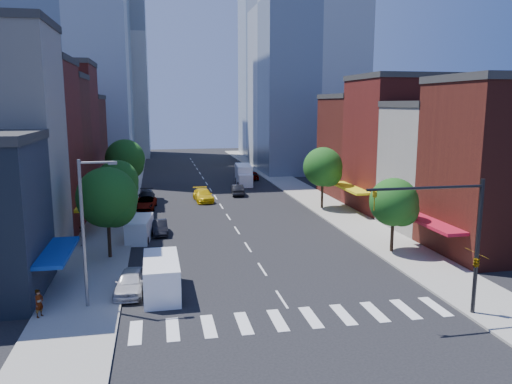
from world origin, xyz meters
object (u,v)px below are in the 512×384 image
parked_car_front (131,282)px  pedestrian_far (82,236)px  cargo_van_far (139,229)px  taxi (203,195)px  cargo_van_near (162,277)px  traffic_car_oncoming (237,190)px  box_truck (244,175)px  pedestrian_near (39,303)px  parked_car_third (146,203)px  parked_car_rear (147,196)px  parked_car_second (160,227)px  traffic_car_far (253,176)px

parked_car_front → pedestrian_far: 12.82m
cargo_van_far → taxi: size_ratio=0.95×
cargo_van_near → traffic_car_oncoming: cargo_van_near is taller
cargo_van_near → pedestrian_far: bearing=117.6°
taxi → box_truck: box_truck is taller
pedestrian_near → pedestrian_far: (0.31, 15.04, 0.03)m
pedestrian_far → traffic_car_oncoming: bearing=147.7°
cargo_van_far → traffic_car_oncoming: size_ratio=1.14×
parked_car_third → cargo_van_far: (-0.30, -13.99, 0.33)m
parked_car_front → pedestrian_far: bearing=117.7°
parked_car_rear → traffic_car_oncoming: bearing=12.1°
parked_car_second → traffic_car_oncoming: traffic_car_oncoming is taller
taxi → pedestrian_near: (-12.63, -33.69, 0.21)m
box_truck → cargo_van_far: bearing=-112.0°
pedestrian_near → parked_car_second: bearing=9.8°
cargo_van_near → taxi: cargo_van_near is taller
traffic_car_oncoming → parked_car_third: bearing=33.9°
traffic_car_oncoming → traffic_car_far: (4.83, 13.31, -0.05)m
taxi → parked_car_third: bearing=-159.0°
parked_car_rear → taxi: taxi is taller
traffic_car_far → cargo_van_far: bearing=69.6°
box_truck → pedestrian_near: (-20.06, -45.89, -0.44)m
parked_car_second → cargo_van_far: cargo_van_far is taller
pedestrian_near → taxi: bearing=10.3°
parked_car_second → traffic_car_far: bearing=61.7°
parked_car_front → pedestrian_near: pedestrian_near is taller
parked_car_third → traffic_car_far: parked_car_third is taller
box_truck → pedestrian_far: box_truck is taller
parked_car_third → taxi: (7.15, 3.36, 0.08)m
cargo_van_far → box_truck: (14.88, 29.55, 0.39)m
parked_car_second → cargo_van_near: 15.73m
parked_car_rear → pedestrian_far: bearing=-104.9°
taxi → pedestrian_near: 35.98m
parked_car_second → parked_car_third: (-1.51, 12.14, 0.03)m
cargo_van_far → traffic_car_oncoming: bearing=66.2°
parked_car_front → pedestrian_near: 5.89m
taxi → traffic_car_far: size_ratio=1.32×
cargo_van_far → box_truck: box_truck is taller
pedestrian_far → box_truck: bearing=153.1°
cargo_van_near → pedestrian_far: (-6.69, 12.57, -0.17)m
parked_car_rear → pedestrian_far: 20.28m
cargo_van_far → traffic_car_far: 38.32m
cargo_van_far → parked_car_rear: bearing=95.9°
pedestrian_near → traffic_car_far: bearing=6.8°
parked_car_third → cargo_van_far: 14.00m
traffic_car_oncoming → pedestrian_near: (-17.64, -37.22, 0.25)m
parked_car_second → traffic_car_oncoming: 21.81m
cargo_van_far → box_truck: bearing=70.3°
parked_car_front → cargo_van_near: (2.00, -0.64, 0.42)m
parked_car_rear → traffic_car_oncoming: size_ratio=1.13×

